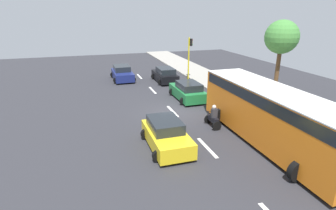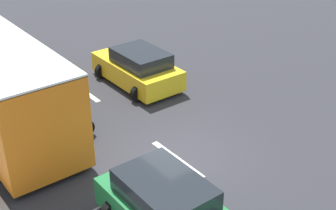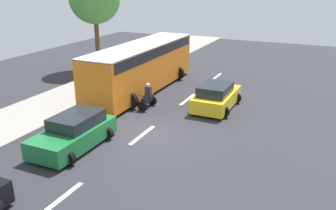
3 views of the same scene
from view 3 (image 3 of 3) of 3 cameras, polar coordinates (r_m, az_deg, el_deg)
The scene contains 11 objects.
ground_plane at distance 17.71m, azimuth -4.10°, elevation -4.94°, with size 40.00×60.00×0.10m, color #2D2D33.
sidewalk at distance 21.70m, azimuth -20.56°, elevation -1.11°, with size 4.00×60.00×0.15m, color #9E998E.
lane_stripe_far_north at distance 28.18m, azimuth 7.69°, elevation 4.46°, with size 0.20×2.40×0.01m, color white.
lane_stripe_north at distance 22.75m, azimuth 3.15°, elevation 0.91°, with size 0.20×2.40×0.01m, color white.
lane_stripe_mid at distance 17.68m, azimuth -4.10°, elevation -4.77°, with size 0.20×2.40×0.01m, color white.
lane_stripe_south at distance 13.42m, azimuth -16.86°, elevation -14.25°, with size 0.20×2.40×0.01m, color white.
car_green at distance 16.69m, azimuth -14.72°, elevation -4.29°, with size 2.33×4.20×1.52m.
car_yellow_cab at distance 21.16m, azimuth 7.68°, elevation 1.31°, with size 2.32×4.04×1.52m.
city_bus at distance 24.13m, azimuth -4.17°, elevation 6.53°, with size 3.20×11.00×3.16m.
motorcycle at distance 21.03m, azimuth -3.28°, elevation 1.15°, with size 0.60×1.30×1.53m.
pedestrian_near_signal at distance 23.10m, azimuth -12.13°, elevation 3.51°, with size 0.40×0.24×1.69m.
Camera 3 is at (-7.86, 14.06, 7.30)m, focal length 38.30 mm.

